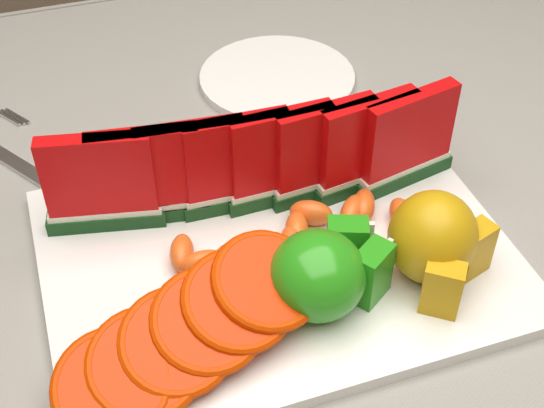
% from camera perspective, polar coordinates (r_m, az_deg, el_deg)
% --- Properties ---
extents(table, '(1.40, 0.90, 0.75)m').
position_cam_1_polar(table, '(0.75, -6.90, -9.85)').
color(table, '#54341B').
rests_on(table, ground).
extents(tablecloth, '(1.53, 1.03, 0.20)m').
position_cam_1_polar(tablecloth, '(0.70, -7.31, -6.72)').
color(tablecloth, gray).
rests_on(tablecloth, table).
extents(platter, '(0.40, 0.30, 0.01)m').
position_cam_1_polar(platter, '(0.67, 0.35, -3.87)').
color(platter, silver).
rests_on(platter, tablecloth).
extents(apple_cluster, '(0.11, 0.09, 0.07)m').
position_cam_1_polar(apple_cluster, '(0.60, 4.01, -5.16)').
color(apple_cluster, '#188514').
rests_on(apple_cluster, platter).
extents(pear_cluster, '(0.10, 0.10, 0.08)m').
position_cam_1_polar(pear_cluster, '(0.63, 12.22, -2.75)').
color(pear_cluster, '#9A740E').
rests_on(pear_cluster, platter).
extents(side_plate, '(0.19, 0.19, 0.01)m').
position_cam_1_polar(side_plate, '(0.89, 0.39, 9.45)').
color(side_plate, silver).
rests_on(side_plate, tablecloth).
extents(fork, '(0.10, 0.18, 0.00)m').
position_cam_1_polar(fork, '(0.81, -18.49, 3.08)').
color(fork, silver).
rests_on(fork, tablecloth).
extents(watermelon_row, '(0.39, 0.07, 0.10)m').
position_cam_1_polar(watermelon_row, '(0.68, -0.96, 3.12)').
color(watermelon_row, '#0B3B0E').
rests_on(watermelon_row, platter).
extents(orange_fan_front, '(0.24, 0.15, 0.06)m').
position_cam_1_polar(orange_fan_front, '(0.57, -6.00, -9.49)').
color(orange_fan_front, red).
rests_on(orange_fan_front, platter).
extents(orange_fan_back, '(0.23, 0.09, 0.04)m').
position_cam_1_polar(orange_fan_back, '(0.73, -6.29, 3.19)').
color(orange_fan_back, red).
rests_on(orange_fan_back, platter).
extents(tangerine_segments, '(0.23, 0.07, 0.02)m').
position_cam_1_polar(tangerine_segments, '(0.66, 1.46, -2.18)').
color(tangerine_segments, orange).
rests_on(tangerine_segments, platter).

